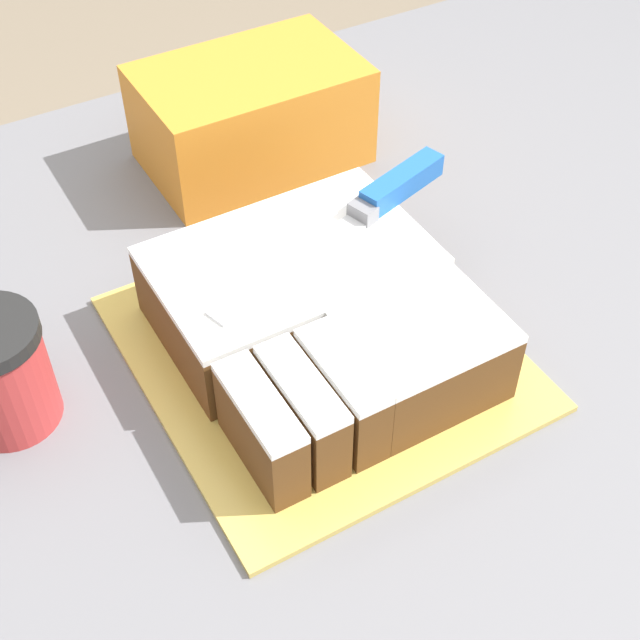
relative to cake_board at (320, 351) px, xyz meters
The scene contains 5 objects.
countertop 0.49m from the cake_board, 36.27° to the right, with size 1.40×1.10×0.96m.
cake_board is the anchor object (origin of this frame).
cake 0.04m from the cake_board, 47.74° to the left, with size 0.24×0.26×0.07m.
knife 0.15m from the cake_board, 33.66° to the left, with size 0.28×0.10×0.02m.
storage_box 0.32m from the cake_board, 73.94° to the left, with size 0.23×0.15×0.11m.
Camera 1 is at (-0.32, -0.43, 1.54)m, focal length 50.00 mm.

